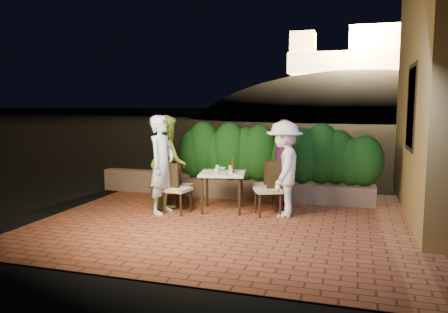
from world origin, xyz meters
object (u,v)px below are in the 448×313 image
at_px(diner_white, 284,169).
at_px(diner_purple, 284,164).
at_px(chair_left_front, 178,188).
at_px(chair_left_back, 180,185).
at_px(chair_right_back, 265,185).
at_px(diner_green, 168,161).
at_px(diner_blue, 162,165).
at_px(parapet_lamp, 162,168).
at_px(beer_bottle, 233,165).
at_px(bowl, 221,169).
at_px(chair_right_front, 268,189).
at_px(dining_table, 223,192).

relative_size(diner_white, diner_purple, 1.00).
height_order(chair_left_front, chair_left_back, chair_left_front).
bearing_deg(diner_purple, chair_left_front, -70.13).
height_order(chair_right_back, diner_green, diner_green).
relative_size(chair_right_back, diner_green, 0.51).
relative_size(diner_green, diner_purple, 1.04).
height_order(diner_blue, parapet_lamp, diner_blue).
xyz_separation_m(beer_bottle, parapet_lamp, (-2.05, 1.20, -0.32)).
distance_m(bowl, diner_blue, 1.24).
distance_m(diner_green, diner_purple, 2.33).
height_order(bowl, diner_green, diner_green).
height_order(chair_right_back, diner_white, diner_white).
bearing_deg(chair_right_back, parapet_lamp, -31.12).
bearing_deg(chair_left_back, diner_purple, 13.29).
distance_m(diner_blue, parapet_lamp, 2.01).
bearing_deg(diner_purple, parapet_lamp, -111.15).
distance_m(chair_right_front, chair_right_back, 0.57).
height_order(chair_left_back, chair_right_back, chair_right_back).
distance_m(dining_table, chair_left_front, 0.88).
bearing_deg(parapet_lamp, diner_white, -23.54).
relative_size(chair_left_front, diner_white, 0.54).
xyz_separation_m(beer_bottle, chair_right_front, (0.73, -0.18, -0.39)).
relative_size(diner_blue, parapet_lamp, 13.27).
distance_m(beer_bottle, diner_blue, 1.36).
relative_size(diner_purple, parapet_lamp, 12.68).
bearing_deg(parapet_lamp, diner_green, -60.21).
bearing_deg(diner_green, chair_right_back, -111.55).
distance_m(chair_left_front, diner_blue, 0.54).
xyz_separation_m(bowl, chair_left_front, (-0.64, -0.72, -0.30)).
bearing_deg(chair_left_front, diner_purple, 36.24).
height_order(dining_table, parapet_lamp, dining_table).
bearing_deg(diner_green, chair_left_back, -129.45).
xyz_separation_m(diner_white, diner_purple, (-0.10, 0.59, 0.00)).
xyz_separation_m(dining_table, beer_bottle, (0.19, 0.07, 0.52)).
xyz_separation_m(dining_table, diner_green, (-1.19, 0.09, 0.55)).
relative_size(bowl, chair_left_front, 0.20).
xyz_separation_m(bowl, parapet_lamp, (-1.74, 0.97, -0.20)).
bearing_deg(bowl, dining_table, -67.36).
bearing_deg(chair_left_back, beer_bottle, 1.13).
bearing_deg(dining_table, chair_left_front, -151.38).
bearing_deg(chair_right_front, parapet_lamp, -51.10).
distance_m(dining_table, parapet_lamp, 2.27).
bearing_deg(diner_blue, diner_purple, -58.81).
height_order(bowl, chair_right_back, chair_right_back).
xyz_separation_m(dining_table, bowl, (-0.13, 0.30, 0.40)).
bearing_deg(beer_bottle, chair_left_front, -152.81).
bearing_deg(diner_purple, chair_right_front, -23.22).
relative_size(chair_right_back, diner_blue, 0.51).
distance_m(chair_right_back, diner_blue, 2.07).
bearing_deg(diner_white, diner_purple, -171.74).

